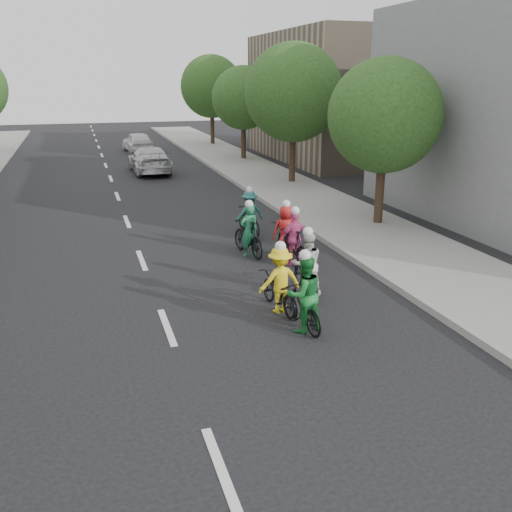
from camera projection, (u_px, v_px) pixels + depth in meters
name	position (u px, v px, depth m)	size (l,w,h in m)	color
ground	(167.00, 327.00, 12.58)	(120.00, 120.00, 0.00)	black
sidewalk_right	(321.00, 206.00, 23.92)	(4.00, 80.00, 0.15)	gray
curb_right	(277.00, 209.00, 23.37)	(0.18, 80.00, 0.18)	#999993
bldg_se	(350.00, 97.00, 37.74)	(10.00, 14.00, 8.00)	gray
tree_r_0	(385.00, 116.00, 19.88)	(4.00, 4.00, 5.97)	black
tree_r_1	(293.00, 93.00, 27.91)	(4.80, 4.80, 6.93)	black
tree_r_2	(243.00, 98.00, 36.27)	(4.00, 4.00, 5.97)	black
tree_r_3	(211.00, 87.00, 44.31)	(4.80, 4.80, 6.93)	black
cyclist_0	(294.00, 243.00, 16.64)	(0.98, 1.80, 1.74)	black
cyclist_1	(249.00, 216.00, 19.72)	(1.08, 1.72, 1.71)	black
cyclist_2	(306.00, 270.00, 14.35)	(0.83, 1.89, 1.77)	black
cyclist_3	(303.00, 300.00, 12.25)	(0.91, 1.65, 1.85)	black
cyclist_4	(248.00, 235.00, 17.45)	(0.87, 1.92, 1.75)	black
cyclist_5	(285.00, 237.00, 17.36)	(0.90, 1.91, 1.78)	black
cyclist_6	(279.00, 286.00, 13.28)	(1.07, 1.78, 1.73)	black
follow_car_lead	(150.00, 160.00, 32.49)	(2.06, 5.07, 1.47)	silver
follow_car_trail	(138.00, 142.00, 41.45)	(1.71, 4.25, 1.45)	white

